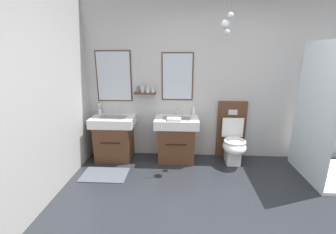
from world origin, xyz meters
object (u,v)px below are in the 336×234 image
object	(u,v)px
vanity_sink_left	(114,137)
vanity_sink_right	(177,138)
soap_dispenser	(194,111)
toothbrush_cup	(100,111)
folded_hand_towel	(174,119)
shower_tray	(326,150)
toilet	(232,140)

from	to	relation	value
vanity_sink_left	vanity_sink_right	world-z (taller)	same
vanity_sink_left	soap_dispenser	distance (m)	1.44
vanity_sink_left	toothbrush_cup	size ratio (longest dim) A/B	3.81
folded_hand_towel	shower_tray	xyz separation A→B (m)	(2.21, -0.30, -0.35)
vanity_sink_left	vanity_sink_right	bearing A→B (deg)	0.00
toilet	toothbrush_cup	distance (m)	2.34
soap_dispenser	vanity_sink_left	bearing A→B (deg)	-172.47
vanity_sink_left	toilet	world-z (taller)	toilet
soap_dispenser	shower_tray	size ratio (longest dim) A/B	0.09
vanity_sink_right	shower_tray	distance (m)	2.22
toothbrush_cup	folded_hand_towel	xyz separation A→B (m)	(1.31, -0.32, -0.04)
soap_dispenser	shower_tray	distance (m)	2.02
toothbrush_cup	shower_tray	xyz separation A→B (m)	(3.52, -0.62, -0.38)
soap_dispenser	folded_hand_towel	bearing A→B (deg)	-135.15
vanity_sink_left	folded_hand_towel	size ratio (longest dim) A/B	3.40
vanity_sink_left	shower_tray	size ratio (longest dim) A/B	0.38
toilet	folded_hand_towel	size ratio (longest dim) A/B	4.55
vanity_sink_left	soap_dispenser	xyz separation A→B (m)	(1.36, 0.18, 0.43)
toilet	toothbrush_cup	bearing A→B (deg)	175.98
soap_dispenser	toothbrush_cup	bearing A→B (deg)	-179.65
toilet	folded_hand_towel	world-z (taller)	toilet
toothbrush_cup	shower_tray	bearing A→B (deg)	-10.01
toilet	toothbrush_cup	world-z (taller)	toilet
soap_dispenser	folded_hand_towel	size ratio (longest dim) A/B	0.81
vanity_sink_left	shower_tray	xyz separation A→B (m)	(3.24, -0.45, 0.03)
vanity_sink_left	toothbrush_cup	bearing A→B (deg)	148.72
toilet	toothbrush_cup	xyz separation A→B (m)	(-2.29, 0.16, 0.43)
toilet	shower_tray	bearing A→B (deg)	-20.51
toothbrush_cup	shower_tray	world-z (taller)	shower_tray
toilet	vanity_sink_left	bearing A→B (deg)	-179.75
vanity_sink_right	folded_hand_towel	world-z (taller)	folded_hand_towel
shower_tray	soap_dispenser	bearing A→B (deg)	161.44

